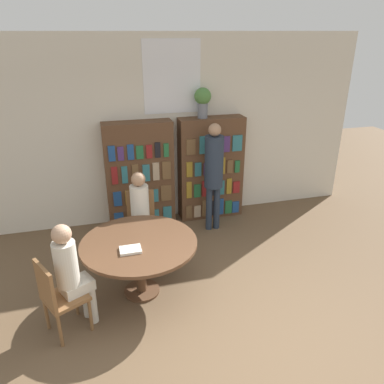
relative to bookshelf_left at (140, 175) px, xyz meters
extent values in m
plane|color=brown|center=(0.60, -3.11, -0.86)|extent=(16.00, 16.00, 0.00)
cube|color=beige|center=(0.60, 0.19, 0.64)|extent=(6.40, 0.06, 3.00)
cube|color=white|center=(0.60, 0.16, 1.49)|extent=(0.90, 0.01, 1.10)
cube|color=brown|center=(0.00, 0.00, 0.00)|extent=(1.08, 0.32, 1.73)
cube|color=navy|center=(-0.40, -0.17, -0.68)|extent=(0.15, 0.02, 0.25)
cube|color=brown|center=(-0.20, -0.17, -0.66)|extent=(0.13, 0.02, 0.28)
cube|color=maroon|center=(-0.01, -0.17, -0.69)|extent=(0.15, 0.02, 0.22)
cube|color=#2D707A|center=(0.20, -0.17, -0.68)|extent=(0.12, 0.02, 0.23)
cube|color=#2D707A|center=(0.40, -0.17, -0.67)|extent=(0.14, 0.02, 0.26)
cube|color=navy|center=(-0.39, -0.17, -0.30)|extent=(0.13, 0.02, 0.24)
cube|color=olive|center=(-0.20, -0.17, -0.30)|extent=(0.15, 0.02, 0.25)
cube|color=#236638|center=(0.01, -0.17, -0.31)|extent=(0.16, 0.02, 0.24)
cube|color=#2D707A|center=(0.20, -0.17, -0.32)|extent=(0.12, 0.02, 0.22)
cube|color=brown|center=(0.39, -0.17, -0.29)|extent=(0.17, 0.02, 0.27)
cube|color=maroon|center=(-0.41, -0.17, 0.09)|extent=(0.09, 0.02, 0.28)
cube|color=#2D707A|center=(-0.25, -0.17, 0.09)|extent=(0.09, 0.02, 0.28)
cube|color=brown|center=(-0.09, -0.17, 0.10)|extent=(0.10, 0.02, 0.30)
cube|color=#2D707A|center=(0.08, -0.17, 0.09)|extent=(0.11, 0.02, 0.27)
cube|color=tan|center=(0.24, -0.17, 0.10)|extent=(0.10, 0.02, 0.29)
cube|color=brown|center=(0.41, -0.17, 0.10)|extent=(0.14, 0.02, 0.30)
cube|color=navy|center=(-0.42, -0.17, 0.45)|extent=(0.10, 0.02, 0.24)
cube|color=#4C2D6B|center=(-0.29, -0.17, 0.43)|extent=(0.09, 0.02, 0.22)
cube|color=navy|center=(-0.14, -0.17, 0.45)|extent=(0.10, 0.02, 0.24)
cube|color=#236638|center=(0.00, -0.17, 0.43)|extent=(0.11, 0.02, 0.21)
cube|color=maroon|center=(0.14, -0.17, 0.43)|extent=(0.09, 0.02, 0.21)
cube|color=black|center=(0.28, -0.17, 0.45)|extent=(0.09, 0.02, 0.24)
cube|color=#236638|center=(0.41, -0.17, 0.43)|extent=(0.08, 0.02, 0.22)
cube|color=brown|center=(1.20, 0.00, 0.00)|extent=(1.08, 0.32, 1.73)
cube|color=brown|center=(0.77, -0.17, -0.69)|extent=(0.10, 0.02, 0.23)
cube|color=tan|center=(0.92, -0.17, -0.69)|extent=(0.12, 0.02, 0.21)
cube|color=brown|center=(1.06, -0.17, -0.65)|extent=(0.11, 0.02, 0.30)
cube|color=black|center=(1.20, -0.17, -0.67)|extent=(0.08, 0.02, 0.27)
cube|color=navy|center=(1.35, -0.17, -0.65)|extent=(0.09, 0.02, 0.29)
cube|color=#236638|center=(1.48, -0.17, -0.68)|extent=(0.12, 0.02, 0.24)
cube|color=navy|center=(1.62, -0.17, -0.70)|extent=(0.12, 0.02, 0.21)
cube|color=olive|center=(0.78, -0.17, -0.28)|extent=(0.09, 0.02, 0.28)
cube|color=#236638|center=(0.92, -0.17, -0.31)|extent=(0.11, 0.02, 0.23)
cube|color=maroon|center=(1.06, -0.17, -0.29)|extent=(0.11, 0.02, 0.28)
cube|color=black|center=(1.20, -0.17, -0.30)|extent=(0.12, 0.02, 0.24)
cube|color=#2D707A|center=(1.34, -0.17, -0.30)|extent=(0.11, 0.02, 0.25)
cube|color=olive|center=(1.48, -0.17, -0.29)|extent=(0.09, 0.02, 0.28)
cube|color=maroon|center=(1.61, -0.17, -0.32)|extent=(0.12, 0.02, 0.21)
cube|color=olive|center=(0.78, -0.17, 0.08)|extent=(0.10, 0.02, 0.25)
cube|color=#2D707A|center=(0.93, -0.17, 0.07)|extent=(0.11, 0.02, 0.23)
cube|color=#4C2D6B|center=(1.07, -0.17, 0.05)|extent=(0.08, 0.02, 0.21)
cube|color=navy|center=(1.21, -0.17, 0.08)|extent=(0.12, 0.02, 0.26)
cube|color=olive|center=(1.35, -0.17, 0.09)|extent=(0.09, 0.02, 0.28)
cube|color=brown|center=(1.48, -0.17, 0.07)|extent=(0.10, 0.02, 0.23)
cube|color=#236638|center=(1.61, -0.17, 0.05)|extent=(0.09, 0.02, 0.21)
cube|color=brown|center=(0.81, -0.17, 0.45)|extent=(0.15, 0.02, 0.26)
cube|color=#2D707A|center=(1.01, -0.17, 0.47)|extent=(0.11, 0.02, 0.29)
cube|color=black|center=(1.19, -0.17, 0.44)|extent=(0.17, 0.02, 0.22)
cube|color=#4C2D6B|center=(1.40, -0.17, 0.46)|extent=(0.12, 0.02, 0.26)
cube|color=#2D707A|center=(1.59, -0.17, 0.46)|extent=(0.17, 0.02, 0.26)
cylinder|color=slate|center=(1.05, 0.00, 0.98)|extent=(0.16, 0.16, 0.23)
sphere|color=#4C7F3D|center=(1.05, 0.00, 1.21)|extent=(0.26, 0.26, 0.26)
cylinder|color=brown|center=(-0.27, -1.84, -0.85)|extent=(0.44, 0.44, 0.03)
cylinder|color=brown|center=(-0.27, -1.84, -0.50)|extent=(0.12, 0.12, 0.65)
cylinder|color=brown|center=(-0.27, -1.84, -0.16)|extent=(1.38, 1.38, 0.04)
cube|color=brown|center=(-1.12, -2.27, -0.43)|extent=(0.54, 0.54, 0.04)
cube|color=brown|center=(-1.28, -2.35, -0.19)|extent=(0.21, 0.37, 0.45)
cylinder|color=brown|center=(-1.04, -2.04, -0.66)|extent=(0.04, 0.04, 0.41)
cylinder|color=brown|center=(-0.89, -2.35, -0.66)|extent=(0.04, 0.04, 0.41)
cylinder|color=brown|center=(-1.35, -2.20, -0.66)|extent=(0.04, 0.04, 0.41)
cylinder|color=brown|center=(-1.19, -2.50, -0.66)|extent=(0.04, 0.04, 0.41)
cube|color=brown|center=(-0.13, -0.90, -0.43)|extent=(0.46, 0.46, 0.04)
cube|color=brown|center=(-0.10, -0.72, -0.19)|extent=(0.40, 0.10, 0.45)
cylinder|color=brown|center=(0.01, -1.09, -0.66)|extent=(0.04, 0.04, 0.41)
cylinder|color=brown|center=(-0.32, -1.04, -0.66)|extent=(0.04, 0.04, 0.41)
cylinder|color=brown|center=(0.07, -0.76, -0.66)|extent=(0.04, 0.04, 0.41)
cylinder|color=brown|center=(-0.27, -0.70, -0.66)|extent=(0.04, 0.04, 0.41)
cube|color=beige|center=(-0.15, -1.04, -0.35)|extent=(0.30, 0.36, 0.12)
cylinder|color=beige|center=(-0.14, -0.96, -0.04)|extent=(0.26, 0.26, 0.50)
sphere|color=#A37A5B|center=(-0.14, -0.96, 0.30)|extent=(0.20, 0.20, 0.20)
cylinder|color=beige|center=(-0.10, -1.16, -0.64)|extent=(0.10, 0.10, 0.45)
cylinder|color=beige|center=(-0.24, -1.14, -0.64)|extent=(0.10, 0.10, 0.45)
cube|color=beige|center=(-0.99, -2.21, -0.35)|extent=(0.39, 0.36, 0.12)
cylinder|color=beige|center=(-1.06, -2.24, -0.04)|extent=(0.24, 0.24, 0.50)
sphere|color=tan|center=(-1.06, -2.24, 0.31)|extent=(0.20, 0.20, 0.20)
cylinder|color=beige|center=(-0.92, -2.10, -0.64)|extent=(0.10, 0.10, 0.45)
cylinder|color=beige|center=(-0.86, -2.21, -0.64)|extent=(0.10, 0.10, 0.45)
cylinder|color=#232D3D|center=(1.02, -0.51, -0.49)|extent=(0.10, 0.10, 0.75)
cylinder|color=#232D3D|center=(1.15, -0.51, -0.49)|extent=(0.10, 0.10, 0.75)
cylinder|color=#232D3D|center=(1.09, -0.51, 0.29)|extent=(0.29, 0.29, 0.81)
sphere|color=#A37A5B|center=(1.09, -0.51, 0.79)|extent=(0.19, 0.19, 0.19)
cylinder|color=#232D3D|center=(1.17, -0.24, 0.49)|extent=(0.07, 0.30, 0.07)
cube|color=silver|center=(-0.39, -2.01, -0.12)|extent=(0.24, 0.18, 0.03)
camera|label=1|loc=(-0.66, -5.67, 2.14)|focal=35.00mm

